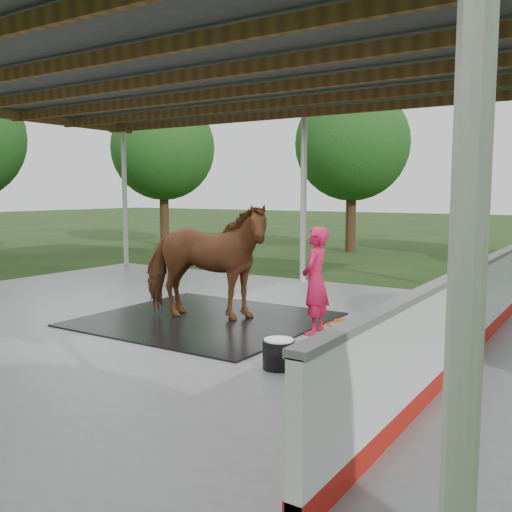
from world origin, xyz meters
The scene contains 12 objects.
ground centered at (0.00, 0.00, 0.00)m, with size 100.00×100.00×0.00m, color #1E3814.
concrete_slab centered at (0.00, 0.00, 0.03)m, with size 12.00×10.00×0.05m, color slate.
pavilion_structure centered at (0.00, 0.00, 3.97)m, with size 12.60×10.60×4.05m.
dasher_board centered at (4.60, 0.00, 0.59)m, with size 0.16×8.00×1.15m.
tree_belt centered at (0.30, 0.90, 3.79)m, with size 28.00×28.00×5.80m.
rubber_mat centered at (0.55, 0.33, 0.06)m, with size 3.56×3.33×0.03m, color black.
horse centered at (0.55, 0.33, 1.01)m, with size 1.00×2.21×1.86m, color brown.
handler centered at (2.45, 0.51, 0.84)m, with size 0.57×0.38×1.57m, color #C11441.
wash_bucket centered at (2.85, -1.21, 0.23)m, with size 0.38×0.38×0.35m.
soap_bottle_a centered at (2.98, -0.78, 0.20)m, with size 0.12×0.12×0.30m, color silver.
soap_bottle_b centered at (3.86, -1.33, 0.15)m, with size 0.09×0.09×0.19m, color #338CD8.
hose_coil centered at (2.98, 1.25, 0.06)m, with size 2.14×1.48×0.02m.
Camera 1 is at (6.17, -6.83, 2.12)m, focal length 40.00 mm.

